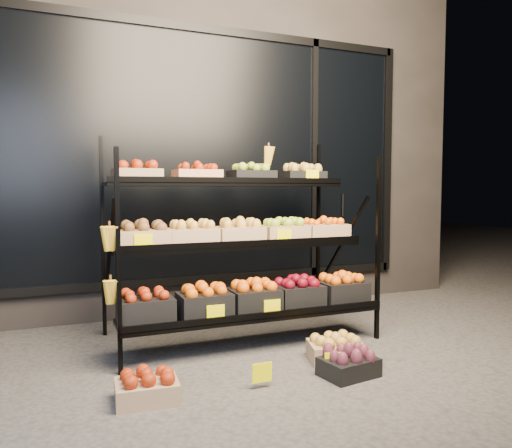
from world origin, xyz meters
name	(u,v)px	position (x,y,z in m)	size (l,w,h in m)	color
ground	(272,362)	(0.00, 0.00, 0.00)	(24.00, 24.00, 0.00)	#514F4C
building	(180,144)	(0.00, 2.59, 1.75)	(6.00, 2.08, 3.50)	#2D2826
display_rack	(240,244)	(-0.02, 0.60, 0.79)	(2.18, 1.02, 1.71)	black
tag_floor_a	(262,379)	(-0.25, -0.40, 0.06)	(0.13, 0.01, 0.12)	#FFF200
tag_floor_b	(334,367)	(0.26, -0.40, 0.06)	(0.13, 0.01, 0.12)	#FFF200
floor_crate_left	(147,387)	(-0.94, -0.32, 0.09)	(0.37, 0.29, 0.19)	tan
floor_crate_midright	(336,348)	(0.43, -0.15, 0.09)	(0.44, 0.37, 0.19)	tan
floor_crate_right	(349,363)	(0.35, -0.43, 0.09)	(0.39, 0.31, 0.19)	black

